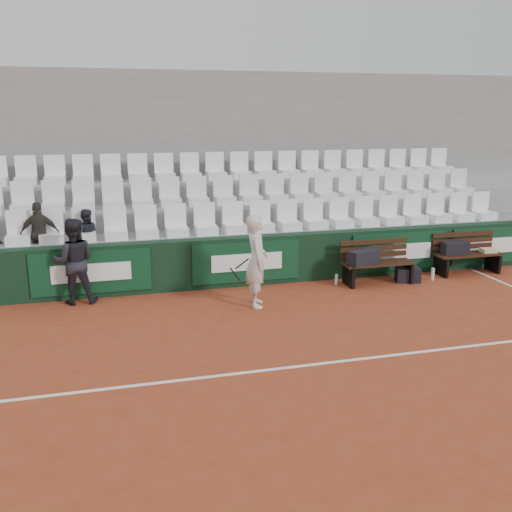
{
  "coord_description": "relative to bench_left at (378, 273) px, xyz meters",
  "views": [
    {
      "loc": [
        -2.87,
        -6.9,
        3.42
      ],
      "look_at": [
        -0.39,
        2.4,
        1.0
      ],
      "focal_mm": 40.0,
      "sensor_mm": 36.0,
      "label": 1
    }
  ],
  "objects": [
    {
      "name": "ground",
      "position": [
        -2.46,
        -3.35,
        -0.23
      ],
      "size": [
        80.0,
        80.0,
        0.0
      ],
      "primitive_type": "plane",
      "color": "#993E22",
      "rests_on": "ground"
    },
    {
      "name": "court_baseline",
      "position": [
        -2.46,
        -3.35,
        -0.22
      ],
      "size": [
        18.0,
        0.06,
        0.01
      ],
      "primitive_type": "cube",
      "color": "white",
      "rests_on": "ground"
    },
    {
      "name": "back_barrier",
      "position": [
        -2.39,
        0.64,
        0.28
      ],
      "size": [
        18.0,
        0.34,
        1.0
      ],
      "color": "black",
      "rests_on": "ground"
    },
    {
      "name": "grandstand_tier_front",
      "position": [
        -2.46,
        1.28,
        0.28
      ],
      "size": [
        18.0,
        0.95,
        1.0
      ],
      "primitive_type": "cube",
      "color": "gray",
      "rests_on": "ground"
    },
    {
      "name": "grandstand_tier_mid",
      "position": [
        -2.46,
        2.23,
        0.5
      ],
      "size": [
        18.0,
        0.95,
        1.45
      ],
      "primitive_type": "cube",
      "color": "gray",
      "rests_on": "ground"
    },
    {
      "name": "grandstand_tier_back",
      "position": [
        -2.46,
        3.18,
        0.72
      ],
      "size": [
        18.0,
        0.95,
        1.9
      ],
      "primitive_type": "cube",
      "color": "#999996",
      "rests_on": "ground"
    },
    {
      "name": "grandstand_rear_wall",
      "position": [
        -2.46,
        3.8,
        1.98
      ],
      "size": [
        18.0,
        0.3,
        4.4
      ],
      "primitive_type": "cube",
      "color": "gray",
      "rests_on": "ground"
    },
    {
      "name": "seat_row_front",
      "position": [
        -2.46,
        1.1,
        1.09
      ],
      "size": [
        11.9,
        0.44,
        0.63
      ],
      "primitive_type": "cube",
      "color": "white",
      "rests_on": "grandstand_tier_front"
    },
    {
      "name": "seat_row_mid",
      "position": [
        -2.46,
        2.05,
        1.54
      ],
      "size": [
        11.9,
        0.44,
        0.63
      ],
      "primitive_type": "cube",
      "color": "white",
      "rests_on": "grandstand_tier_mid"
    },
    {
      "name": "seat_row_back",
      "position": [
        -2.46,
        3.0,
        1.99
      ],
      "size": [
        11.9,
        0.44,
        0.63
      ],
      "primitive_type": "cube",
      "color": "white",
      "rests_on": "grandstand_tier_back"
    },
    {
      "name": "bench_left",
      "position": [
        0.0,
        0.0,
        0.0
      ],
      "size": [
        1.5,
        0.56,
        0.45
      ],
      "primitive_type": "cube",
      "color": "#341C0F",
      "rests_on": "ground"
    },
    {
      "name": "bench_right",
      "position": [
        2.24,
        0.19,
        0.0
      ],
      "size": [
        1.5,
        0.56,
        0.45
      ],
      "primitive_type": "cube",
      "color": "#361A10",
      "rests_on": "ground"
    },
    {
      "name": "sports_bag_left",
      "position": [
        -0.36,
        -0.04,
        0.37
      ],
      "size": [
        0.73,
        0.49,
        0.29
      ],
      "primitive_type": "cube",
      "rotation": [
        0.0,
        0.0,
        0.32
      ],
      "color": "black",
      "rests_on": "bench_left"
    },
    {
      "name": "sports_bag_right",
      "position": [
        1.93,
        0.23,
        0.36
      ],
      "size": [
        0.58,
        0.29,
        0.26
      ],
      "primitive_type": "cube",
      "rotation": [
        0.0,
        0.0,
        -0.05
      ],
      "color": "black",
      "rests_on": "bench_right"
    },
    {
      "name": "towel",
      "position": [
        2.73,
        0.17,
        0.27
      ],
      "size": [
        0.34,
        0.26,
        0.09
      ],
      "primitive_type": "cube",
      "rotation": [
        0.0,
        0.0,
        -0.09
      ],
      "color": "#CBC283",
      "rests_on": "bench_right"
    },
    {
      "name": "sports_bag_ground",
      "position": [
        0.66,
        -0.05,
        -0.08
      ],
      "size": [
        0.55,
        0.41,
        0.3
      ],
      "primitive_type": "cube",
      "rotation": [
        0.0,
        0.0,
        -0.27
      ],
      "color": "black",
      "rests_on": "ground"
    },
    {
      "name": "water_bottle_near",
      "position": [
        -0.85,
        0.15,
        -0.11
      ],
      "size": [
        0.06,
        0.06,
        0.22
      ],
      "primitive_type": "cylinder",
      "color": "silver",
      "rests_on": "ground"
    },
    {
      "name": "water_bottle_far",
      "position": [
        1.23,
        -0.07,
        -0.09
      ],
      "size": [
        0.07,
        0.07,
        0.26
      ],
      "primitive_type": "cylinder",
      "color": "silver",
      "rests_on": "ground"
    },
    {
      "name": "tennis_player",
      "position": [
        -2.77,
        -0.69,
        0.61
      ],
      "size": [
        0.75,
        0.68,
        1.68
      ],
      "color": "silver",
      "rests_on": "ground"
    },
    {
      "name": "ball_kid",
      "position": [
        -5.95,
        0.33,
        0.57
      ],
      "size": [
        0.79,
        0.63,
        1.59
      ],
      "primitive_type": "imported",
      "rotation": [
        0.0,
        0.0,
        3.11
      ],
      "color": "black",
      "rests_on": "ground"
    },
    {
      "name": "spectator_b",
      "position": [
        -6.58,
        1.15,
        1.39
      ],
      "size": [
        0.73,
        0.3,
        1.24
      ],
      "primitive_type": "imported",
      "rotation": [
        0.0,
        0.0,
        3.14
      ],
      "color": "#2F2B26",
      "rests_on": "grandstand_tier_front"
    },
    {
      "name": "spectator_c",
      "position": [
        -5.73,
        1.15,
        1.31
      ],
      "size": [
        0.55,
        0.44,
        1.06
      ],
      "primitive_type": "imported",
      "rotation": [
        0.0,
        0.0,
        3.06
      ],
      "color": "black",
      "rests_on": "grandstand_tier_front"
    }
  ]
}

